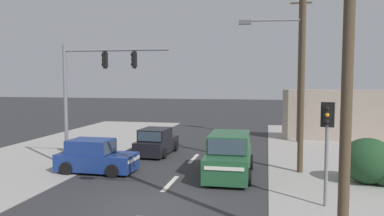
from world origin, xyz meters
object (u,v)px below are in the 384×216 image
at_px(utility_pole_foreground_right, 344,16).
at_px(utility_pole_background_right, 300,62).
at_px(traffic_signal_mast, 90,83).
at_px(utility_pole_midground_right, 299,59).
at_px(suv_receding_far, 229,156).
at_px(hatchback_oncoming_near, 156,142).
at_px(hatchback_oncoming_mid, 95,157).
at_px(pedestal_signal_right_kerb, 327,136).

height_order(utility_pole_foreground_right, utility_pole_background_right, utility_pole_foreground_right).
bearing_deg(traffic_signal_mast, utility_pole_midground_right, 5.44).
height_order(utility_pole_foreground_right, utility_pole_midground_right, utility_pole_foreground_right).
height_order(utility_pole_foreground_right, suv_receding_far, utility_pole_foreground_right).
xyz_separation_m(utility_pole_foreground_right, utility_pole_midground_right, (-0.30, 8.47, -0.55)).
relative_size(suv_receding_far, hatchback_oncoming_near, 1.24).
bearing_deg(utility_pole_background_right, hatchback_oncoming_mid, -133.12).
height_order(utility_pole_background_right, pedestal_signal_right_kerb, utility_pole_background_right).
bearing_deg(pedestal_signal_right_kerb, suv_receding_far, 135.88).
xyz_separation_m(pedestal_signal_right_kerb, hatchback_oncoming_mid, (-9.79, 2.90, -1.71)).
xyz_separation_m(utility_pole_midground_right, traffic_signal_mast, (-9.82, -0.93, -1.07)).
relative_size(hatchback_oncoming_near, hatchback_oncoming_mid, 1.01).
relative_size(utility_pole_midground_right, utility_pole_background_right, 0.92).
relative_size(utility_pole_background_right, traffic_signal_mast, 1.76).
distance_m(utility_pole_background_right, suv_receding_far, 11.66).
xyz_separation_m(utility_pole_foreground_right, pedestal_signal_right_kerb, (0.28, 3.78, -3.35)).
height_order(utility_pole_midground_right, utility_pole_background_right, utility_pole_background_right).
xyz_separation_m(utility_pole_foreground_right, hatchback_oncoming_mid, (-9.50, 6.68, -5.07)).
xyz_separation_m(utility_pole_foreground_right, suv_receding_far, (-3.34, 7.29, -4.89)).
xyz_separation_m(pedestal_signal_right_kerb, suv_receding_far, (-3.62, 3.51, -1.53)).
distance_m(utility_pole_background_right, pedestal_signal_right_kerb, 13.87).
bearing_deg(traffic_signal_mast, hatchback_oncoming_near, 59.36).
xyz_separation_m(traffic_signal_mast, hatchback_oncoming_mid, (0.62, -0.85, -3.44)).
bearing_deg(suv_receding_far, traffic_signal_mast, 177.96).
height_order(traffic_signal_mast, suv_receding_far, traffic_signal_mast).
relative_size(traffic_signal_mast, hatchback_oncoming_near, 1.62).
bearing_deg(pedestal_signal_right_kerb, hatchback_oncoming_near, 137.75).
bearing_deg(utility_pole_background_right, utility_pole_midground_right, -94.77).
distance_m(utility_pole_midground_right, pedestal_signal_right_kerb, 5.49).
bearing_deg(hatchback_oncoming_near, utility_pole_foreground_right, -54.81).
distance_m(utility_pole_foreground_right, hatchback_oncoming_near, 14.66).
height_order(traffic_signal_mast, pedestal_signal_right_kerb, traffic_signal_mast).
xyz_separation_m(suv_receding_far, hatchback_oncoming_near, (-4.59, 3.95, -0.18)).
relative_size(utility_pole_midground_right, hatchback_oncoming_near, 2.63).
height_order(utility_pole_midground_right, suv_receding_far, utility_pole_midground_right).
bearing_deg(utility_pole_foreground_right, suv_receding_far, 114.59).
distance_m(traffic_signal_mast, hatchback_oncoming_mid, 3.60).
bearing_deg(hatchback_oncoming_mid, hatchback_oncoming_near, 70.88).
distance_m(utility_pole_background_right, hatchback_oncoming_mid, 15.32).
bearing_deg(utility_pole_background_right, utility_pole_foreground_right, -91.44).
distance_m(pedestal_signal_right_kerb, hatchback_oncoming_mid, 10.35).
relative_size(utility_pole_foreground_right, utility_pole_background_right, 1.02).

